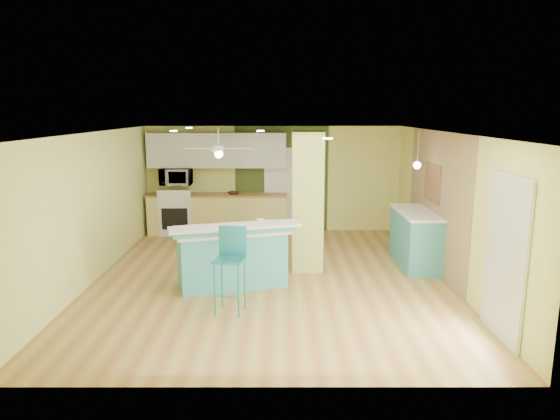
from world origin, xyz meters
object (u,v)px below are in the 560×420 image
object	(u,v)px
peninsula	(232,255)
fruit_bowl	(234,193)
side_counter	(416,238)
canister	(261,224)
bar_stool	(231,256)

from	to	relation	value
peninsula	fruit_bowl	distance (m)	3.54
peninsula	side_counter	bearing A→B (deg)	1.21
fruit_bowl	canister	distance (m)	3.58
fruit_bowl	canister	bearing A→B (deg)	-77.75
side_counter	bar_stool	bearing A→B (deg)	-146.21
bar_stool	fruit_bowl	distance (m)	4.63
fruit_bowl	canister	xyz separation A→B (m)	(0.76, -3.49, 0.06)
bar_stool	fruit_bowl	xyz separation A→B (m)	(-0.38, 4.61, 0.14)
side_counter	canister	xyz separation A→B (m)	(-2.86, -1.05, 0.51)
bar_stool	canister	world-z (taller)	bar_stool
peninsula	side_counter	distance (m)	3.51
side_counter	canister	distance (m)	3.09
peninsula	canister	distance (m)	0.72
bar_stool	canister	distance (m)	1.20
fruit_bowl	bar_stool	bearing A→B (deg)	-85.33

